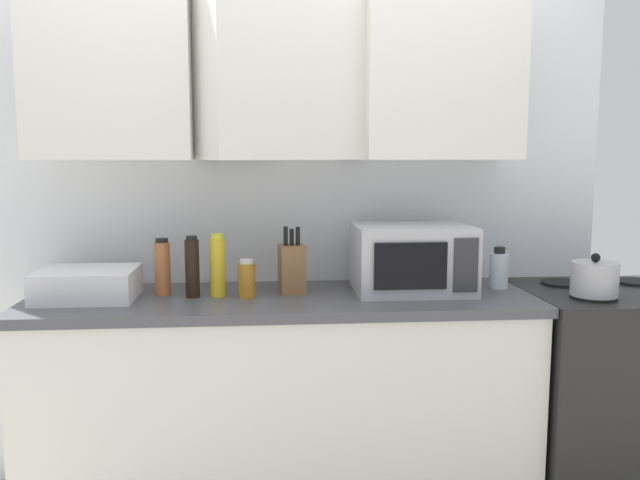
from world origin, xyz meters
TOP-DOWN VIEW (x-y plane):
  - wall_back_with_cabinets at (-0.00, -0.07)m, footprint 2.92×0.56m
  - counter_run at (0.00, -0.30)m, footprint 2.05×0.63m
  - stove_range at (1.41, -0.32)m, footprint 0.76×0.64m
  - kettle at (1.24, -0.46)m, footprint 0.18×0.18m
  - microwave at (0.55, -0.27)m, footprint 0.48×0.37m
  - dish_rack at (-0.77, -0.30)m, footprint 0.38×0.30m
  - knife_block at (0.04, -0.25)m, footprint 0.11×0.13m
  - bottle_amber_vinegar at (-0.14, -0.33)m, footprint 0.07×0.07m
  - bottle_spice_jar at (-0.49, -0.24)m, footprint 0.06×0.06m
  - bottle_clear_tall at (0.93, -0.23)m, footprint 0.08×0.08m
  - bottle_yellow_mustard at (-0.26, -0.29)m, footprint 0.06×0.06m
  - bottle_soy_dark at (-0.36, -0.30)m, footprint 0.06×0.06m

SIDE VIEW (x-z plane):
  - counter_run at x=0.00m, z-range 0.00..0.90m
  - stove_range at x=1.41m, z-range 0.00..0.91m
  - dish_rack at x=-0.77m, z-range 0.90..1.02m
  - bottle_amber_vinegar at x=-0.14m, z-range 0.90..1.05m
  - kettle at x=1.24m, z-range 0.89..1.07m
  - bottle_clear_tall at x=0.93m, z-range 0.89..1.07m
  - knife_block at x=0.04m, z-range 0.86..1.14m
  - bottle_spice_jar at x=-0.49m, z-range 0.90..1.13m
  - bottle_soy_dark at x=-0.36m, z-range 0.90..1.15m
  - bottle_yellow_mustard at x=-0.26m, z-range 0.90..1.15m
  - microwave at x=0.55m, z-range 0.90..1.18m
  - wall_back_with_cabinets at x=0.00m, z-range 0.27..2.87m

